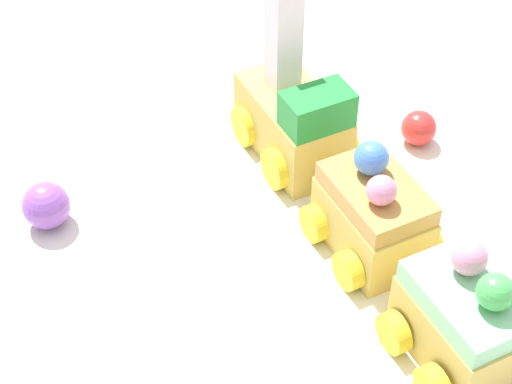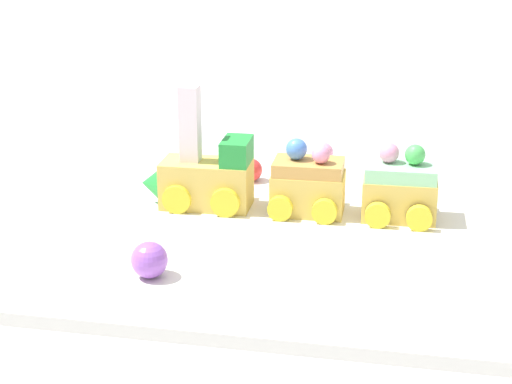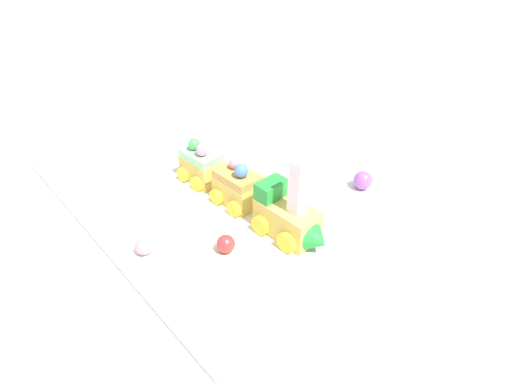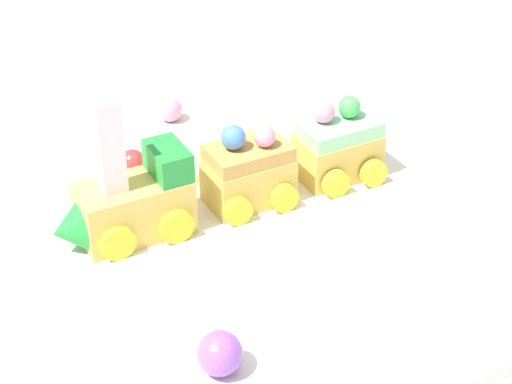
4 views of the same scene
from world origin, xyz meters
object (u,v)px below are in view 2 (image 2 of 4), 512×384
gumball_pink (323,153)px  cake_car_caramel (308,186)px  gumball_purple (149,260)px  cake_car_mint (400,191)px  gumball_red (251,170)px  cake_train_locomotive (201,177)px

gumball_pink → cake_car_caramel: bearing=91.8°
gumball_purple → cake_car_mint: bearing=-137.8°
gumball_pink → gumball_red: bearing=49.9°
gumball_pink → gumball_red: 0.11m
gumball_red → cake_train_locomotive: bearing=68.5°
cake_train_locomotive → cake_car_mint: cake_train_locomotive is taller
cake_car_mint → gumball_purple: bearing=40.8°
cake_car_mint → gumball_red: size_ratio=2.94×
cake_train_locomotive → cake_car_caramel: cake_train_locomotive is taller
cake_train_locomotive → gumball_red: cake_train_locomotive is taller
gumball_red → gumball_purple: (0.03, 0.26, 0.00)m
cake_train_locomotive → gumball_pink: size_ratio=5.11×
cake_car_caramel → gumball_purple: bearing=57.2°
cake_car_mint → cake_car_caramel: bearing=0.3°
gumball_pink → gumball_purple: bearing=73.4°
cake_car_caramel → cake_car_mint: 0.09m
gumball_pink → gumball_purple: gumball_purple is taller
cake_train_locomotive → gumball_pink: bearing=-122.9°
cake_train_locomotive → gumball_pink: (-0.10, -0.17, -0.02)m
cake_train_locomotive → cake_car_caramel: 0.11m
cake_train_locomotive → gumball_red: 0.10m
gumball_pink → gumball_purple: (0.10, 0.35, 0.00)m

